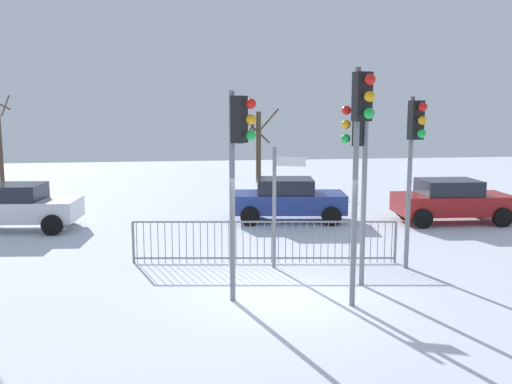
{
  "coord_description": "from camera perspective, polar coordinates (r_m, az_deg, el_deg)",
  "views": [
    {
      "loc": [
        -2.14,
        -11.07,
        3.86
      ],
      "look_at": [
        -0.22,
        2.51,
        1.79
      ],
      "focal_mm": 39.01,
      "sensor_mm": 36.0,
      "label": 1
    }
  ],
  "objects": [
    {
      "name": "traffic_light_rear_right",
      "position": [
        10.79,
        -1.8,
        4.43
      ],
      "size": [
        0.5,
        0.43,
        4.19
      ],
      "rotation": [
        0.0,
        0.0,
        4.12
      ],
      "color": "slate",
      "rests_on": "ground"
    },
    {
      "name": "traffic_light_rear_left",
      "position": [
        12.07,
        10.42,
        4.28
      ],
      "size": [
        0.54,
        0.38,
        4.07
      ],
      "rotation": [
        0.0,
        0.0,
        1.18
      ],
      "color": "slate",
      "rests_on": "ground"
    },
    {
      "name": "bare_tree_left",
      "position": [
        29.0,
        0.26,
        5.0
      ],
      "size": [
        1.76,
        1.75,
        3.84
      ],
      "color": "#473828",
      "rests_on": "ground"
    },
    {
      "name": "pedestrian_guard_railing",
      "position": [
        13.99,
        0.86,
        -5.08
      ],
      "size": [
        6.59,
        0.98,
        1.07
      ],
      "rotation": [
        0.0,
        0.0,
        -0.14
      ],
      "color": "slate",
      "rests_on": "ground"
    },
    {
      "name": "ground_plane",
      "position": [
        11.91,
        2.8,
        -10.32
      ],
      "size": [
        60.0,
        60.0,
        0.0
      ],
      "primitive_type": "plane",
      "color": "silver"
    },
    {
      "name": "traffic_light_mid_right",
      "position": [
        13.52,
        15.94,
        4.76
      ],
      "size": [
        0.35,
        0.56,
        4.13
      ],
      "rotation": [
        0.0,
        0.0,
        3.32
      ],
      "color": "slate",
      "rests_on": "ground"
    },
    {
      "name": "car_red_near",
      "position": [
        19.98,
        19.38,
        -0.79
      ],
      "size": [
        3.89,
        2.11,
        1.47
      ],
      "rotation": [
        0.0,
        0.0,
        -0.06
      ],
      "color": "maroon",
      "rests_on": "ground"
    },
    {
      "name": "car_white_mid",
      "position": [
        19.31,
        -23.39,
        -1.33
      ],
      "size": [
        3.95,
        2.25,
        1.47
      ],
      "rotation": [
        0.0,
        0.0,
        -0.1
      ],
      "color": "silver",
      "rests_on": "ground"
    },
    {
      "name": "traffic_light_foreground_left",
      "position": [
        10.57,
        10.67,
        5.86
      ],
      "size": [
        0.36,
        0.56,
        4.62
      ],
      "rotation": [
        0.0,
        0.0,
        3.36
      ],
      "color": "slate",
      "rests_on": "ground"
    },
    {
      "name": "direction_sign_post",
      "position": [
        13.34,
        2.16,
        -0.89
      ],
      "size": [
        0.75,
        0.31,
        2.96
      ],
      "rotation": [
        0.0,
        0.0,
        -0.34
      ],
      "color": "slate",
      "rests_on": "ground"
    },
    {
      "name": "car_blue_trailing",
      "position": [
        19.18,
        3.31,
        -0.7
      ],
      "size": [
        3.99,
        2.35,
        1.47
      ],
      "rotation": [
        0.0,
        0.0,
        -0.13
      ],
      "color": "navy",
      "rests_on": "ground"
    }
  ]
}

